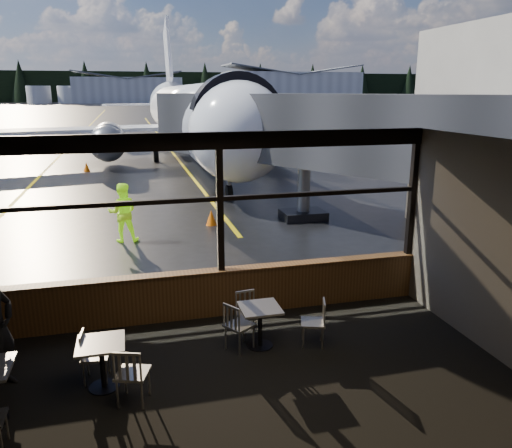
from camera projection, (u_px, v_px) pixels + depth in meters
name	position (u px, v px, depth m)	size (l,w,h in m)	color
ground_plane	(131.00, 109.00, 121.98)	(520.00, 520.00, 0.00)	black
carpet_floor	(262.00, 405.00, 6.87)	(8.00, 6.00, 0.01)	black
ceiling	(263.00, 151.00, 5.97)	(8.00, 6.00, 0.04)	#38332D
wall_back	(371.00, 440.00, 3.62)	(8.00, 0.04, 3.50)	#4F483F
window_sill	(222.00, 293.00, 9.57)	(8.00, 0.28, 0.90)	#4E3017
window_header	(219.00, 141.00, 8.82)	(8.00, 0.18, 0.30)	black
mullion_centre	(220.00, 204.00, 9.11)	(0.12, 0.12, 2.60)	black
mullion_right	(413.00, 193.00, 10.06)	(0.12, 0.12, 2.60)	black
window_transom	(220.00, 199.00, 9.09)	(8.00, 0.10, 0.08)	black
airliner	(190.00, 74.00, 29.17)	(28.07, 33.69, 10.29)	white
jet_bridge	(304.00, 155.00, 15.10)	(8.69, 10.62, 4.63)	#2C2D2F
cafe_table_near	(260.00, 327.00, 8.38)	(0.66, 0.66, 0.72)	#A59F98
cafe_table_mid	(102.00, 365.00, 7.19)	(0.67, 0.67, 0.73)	gray
chair_near_e	(313.00, 323.00, 8.41)	(0.45, 0.45, 0.83)	#B5B0A3
chair_near_w	(239.00, 326.00, 8.27)	(0.47, 0.47, 0.86)	beige
chair_near_n	(249.00, 315.00, 8.71)	(0.44, 0.44, 0.81)	#B9B4A7
chair_mid_s	(133.00, 374.00, 6.84)	(0.48, 0.48, 0.88)	beige
chair_mid_w	(96.00, 356.00, 7.38)	(0.44, 0.44, 0.80)	#A9A498
ground_crew	(123.00, 212.00, 14.22)	(0.82, 0.64, 1.70)	#BFF219
cone_nose	(211.00, 218.00, 16.09)	(0.35, 0.35, 0.49)	red
cone_wing	(86.00, 167.00, 26.85)	(0.35, 0.35, 0.49)	#E54007
hangar_mid	(128.00, 89.00, 181.51)	(38.00, 15.00, 10.00)	silver
hangar_right	(291.00, 86.00, 189.14)	(50.00, 20.00, 12.00)	silver
fuel_tank_a	(39.00, 95.00, 172.01)	(8.00, 8.00, 6.00)	silver
fuel_tank_b	(70.00, 95.00, 174.41)	(8.00, 8.00, 6.00)	silver
fuel_tank_c	(99.00, 95.00, 176.82)	(8.00, 8.00, 6.00)	silver
treeline	(127.00, 87.00, 204.65)	(360.00, 3.00, 12.00)	black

